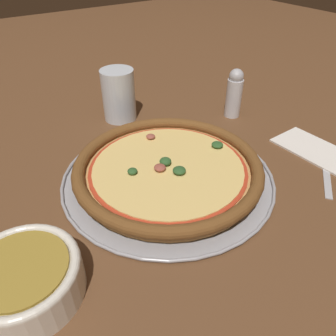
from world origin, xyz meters
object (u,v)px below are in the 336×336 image
Objects in this scene: pizza_tray at (168,177)px; drinking_cup at (119,95)px; napkin at (315,149)px; bowl_near at (24,278)px; pizza at (168,168)px; fork at (326,168)px; pepper_shaker at (234,93)px.

drinking_cup is (0.25, -0.04, 0.05)m from pizza_tray.
pizza_tray and napkin have the same top height.
napkin is at bearing -90.05° from bowl_near.
pizza reaches higher than fork.
drinking_cup reaches higher than bowl_near.
pepper_shaker reaches higher than napkin.
pepper_shaker is (0.21, -0.53, 0.03)m from bowl_near.
pizza is at bearing 113.84° from pepper_shaker.
pizza_tray is 0.31m from napkin.
bowl_near is (-0.09, 0.27, 0.01)m from pizza.
bowl_near is (-0.09, 0.27, 0.02)m from pizza_tray.
drinking_cup is 0.84× the size of fork.
pizza_tray is at bearing 171.65° from drinking_cup.
pizza is at bearing -63.63° from pizza_tray.
pizza_tray is at bearing 116.37° from pizza.
napkin is (-0.09, -0.30, -0.00)m from pizza_tray.
bowl_near is at bearing 111.26° from pepper_shaker.
bowl_near is 0.57m from napkin.
pepper_shaker is at bearing -66.16° from pizza.
pepper_shaker reaches higher than fork.
bowl_near is 0.87× the size of napkin.
pepper_shaker reaches higher than pizza_tray.
napkin is (-0.09, -0.30, -0.02)m from pizza.
drinking_cup is (0.25, -0.04, 0.03)m from pizza.
pizza_tray is 2.73× the size of fork.
drinking_cup is at bearing 36.91° from napkin.
drinking_cup reaches higher than pizza.
pizza_tray reaches higher than fork.
bowl_near is at bearing 108.66° from pizza_tray.
bowl_near is 0.54m from fork.
fork is at bearing -118.31° from pizza_tray.
napkin is at bearing -107.19° from pizza_tray.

